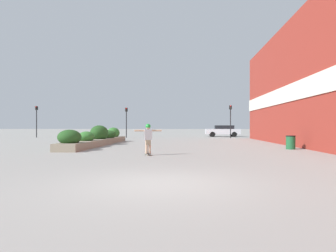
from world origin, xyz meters
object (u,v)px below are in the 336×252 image
skateboarder (148,135)px  car_center_left (223,131)px  skateboard (148,154)px  traffic_light_left (126,117)px  car_leftmost (313,131)px  trash_bin (291,142)px  traffic_light_far_left (36,116)px  traffic_light_right (230,116)px

skateboarder → car_center_left: size_ratio=0.31×
skateboard → skateboarder: 0.87m
skateboard → traffic_light_left: (-5.45, 21.44, 2.38)m
skateboard → car_leftmost: size_ratio=0.18×
trash_bin → traffic_light_far_left: (-24.59, 17.20, 2.17)m
skateboard → traffic_light_right: size_ratio=0.19×
skateboard → skateboarder: (0.00, -0.00, 0.87)m
car_leftmost → traffic_light_far_left: (-34.59, -4.22, 1.80)m
traffic_light_left → traffic_light_far_left: 11.13m
skateboard → skateboarder: skateboarder is taller
skateboard → traffic_light_right: (6.88, 21.20, 2.50)m
car_center_left → traffic_light_left: 12.93m
car_center_left → traffic_light_far_left: traffic_light_far_left is taller
skateboarder → car_center_left: car_center_left is taller
car_center_left → skateboarder: bearing=165.8°
traffic_light_right → car_center_left: bearing=93.8°
car_center_left → traffic_light_right: 5.06m
traffic_light_left → traffic_light_right: traffic_light_right is taller
car_center_left → trash_bin: bearing=-176.2°
skateboard → car_center_left: bearing=57.6°
skateboard → traffic_light_right: traffic_light_right is taller
trash_bin → traffic_light_right: (-1.13, 16.94, 2.16)m
skateboard → trash_bin: 9.08m
trash_bin → car_leftmost: (10.00, 21.42, 0.37)m
skateboarder → car_leftmost: (18.01, 25.68, -0.15)m
skateboarder → traffic_light_far_left: bearing=109.5°
car_center_left → traffic_light_far_left: (-23.14, -4.47, 1.79)m
traffic_light_left → traffic_light_far_left: (-11.13, 0.02, 0.14)m
skateboard → traffic_light_far_left: (-16.58, 21.46, 2.52)m
skateboard → car_leftmost: 31.37m
traffic_light_right → traffic_light_far_left: bearing=179.4°
car_leftmost → skateboarder: bearing=-35.0°
skateboarder → traffic_light_right: bearing=53.8°
traffic_light_left → traffic_light_right: bearing=-1.1°
skateboard → traffic_light_far_left: size_ratio=0.19×
skateboarder → traffic_light_far_left: 27.17m
trash_bin → traffic_light_left: traffic_light_left is taller
car_leftmost → traffic_light_right: (-11.13, -4.48, 1.78)m
trash_bin → traffic_light_left: size_ratio=0.23×
traffic_light_left → traffic_light_right: size_ratio=0.95×
skateboard → trash_bin: size_ratio=0.91×
car_leftmost → traffic_light_left: 23.89m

